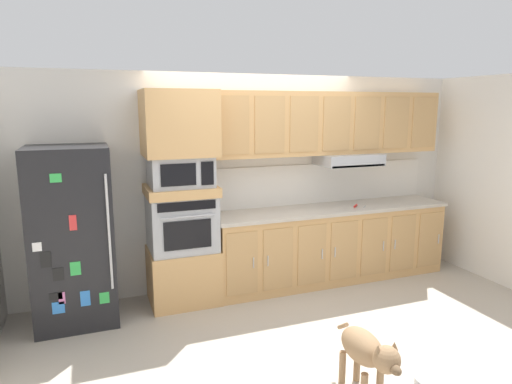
% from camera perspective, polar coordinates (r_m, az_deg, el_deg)
% --- Properties ---
extents(ground_plane, '(9.60, 9.60, 0.00)m').
position_cam_1_polar(ground_plane, '(4.83, 4.30, -15.36)').
color(ground_plane, '#B2A899').
extents(back_kitchen_wall, '(6.20, 0.12, 2.50)m').
position_cam_1_polar(back_kitchen_wall, '(5.43, -0.45, 1.51)').
color(back_kitchen_wall, silver).
rests_on(back_kitchen_wall, ground).
extents(side_panel_right, '(0.12, 7.10, 2.50)m').
position_cam_1_polar(side_panel_right, '(6.15, 28.90, 1.25)').
color(side_panel_right, white).
rests_on(side_panel_right, ground).
extents(refrigerator, '(0.76, 0.73, 1.76)m').
position_cam_1_polar(refrigerator, '(4.77, -22.30, -5.19)').
color(refrigerator, black).
rests_on(refrigerator, ground).
extents(oven_base_cabinet, '(0.74, 0.62, 0.60)m').
position_cam_1_polar(oven_base_cabinet, '(5.10, -9.20, -10.35)').
color(oven_base_cabinet, tan).
rests_on(oven_base_cabinet, ground).
extents(built_in_oven, '(0.70, 0.62, 0.60)m').
position_cam_1_polar(built_in_oven, '(4.91, -9.41, -3.82)').
color(built_in_oven, '#A8AAAF').
rests_on(built_in_oven, oven_base_cabinet).
extents(appliance_mid_shelf, '(0.74, 0.62, 0.10)m').
position_cam_1_polar(appliance_mid_shelf, '(4.84, -9.54, 0.20)').
color(appliance_mid_shelf, tan).
rests_on(appliance_mid_shelf, built_in_oven).
extents(microwave, '(0.64, 0.54, 0.32)m').
position_cam_1_polar(microwave, '(4.80, -9.61, 2.66)').
color(microwave, '#A8AAAF').
rests_on(microwave, appliance_mid_shelf).
extents(appliance_upper_cabinet, '(0.74, 0.62, 0.68)m').
position_cam_1_polar(appliance_upper_cabinet, '(4.76, -9.81, 8.63)').
color(appliance_upper_cabinet, tan).
rests_on(appliance_upper_cabinet, microwave).
extents(lower_cabinet_run, '(2.96, 0.63, 0.88)m').
position_cam_1_polar(lower_cabinet_run, '(5.67, 9.49, -6.64)').
color(lower_cabinet_run, tan).
rests_on(lower_cabinet_run, ground).
extents(countertop_slab, '(3.00, 0.64, 0.04)m').
position_cam_1_polar(countertop_slab, '(5.56, 9.62, -2.10)').
color(countertop_slab, '#BCB2A3').
rests_on(countertop_slab, lower_cabinet_run).
extents(backsplash_panel, '(3.00, 0.02, 0.50)m').
position_cam_1_polar(backsplash_panel, '(5.75, 8.27, 1.12)').
color(backsplash_panel, silver).
rests_on(backsplash_panel, countertop_slab).
extents(upper_cabinet_with_hood, '(2.96, 0.48, 0.88)m').
position_cam_1_polar(upper_cabinet_with_hood, '(5.54, 9.45, 8.33)').
color(upper_cabinet_with_hood, tan).
rests_on(upper_cabinet_with_hood, backsplash_panel).
extents(screwdriver, '(0.17, 0.17, 0.03)m').
position_cam_1_polar(screwdriver, '(5.61, 12.64, -1.73)').
color(screwdriver, red).
rests_on(screwdriver, countertop_slab).
extents(dog, '(0.25, 0.80, 0.57)m').
position_cam_1_polar(dog, '(3.54, 13.89, -19.07)').
color(dog, '#997551').
rests_on(dog, ground).
extents(dog_food_bowl, '(0.20, 0.20, 0.06)m').
position_cam_1_polar(dog_food_bowl, '(4.00, 21.02, -21.60)').
color(dog_food_bowl, '#B2B7BC').
rests_on(dog_food_bowl, ground).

